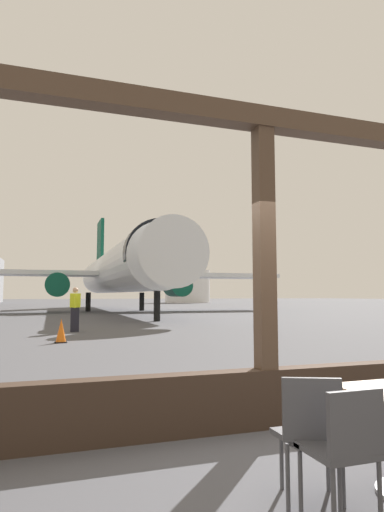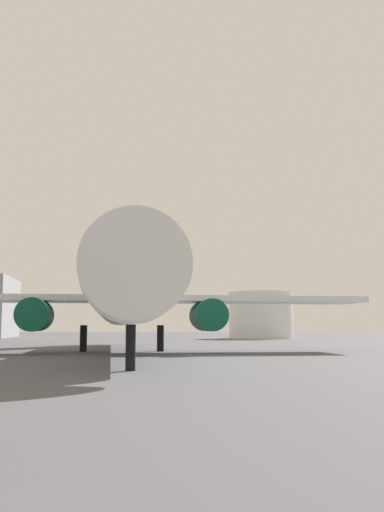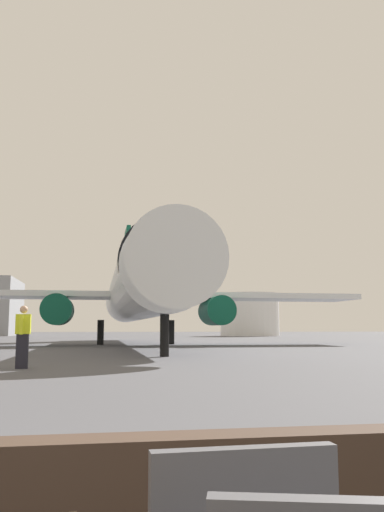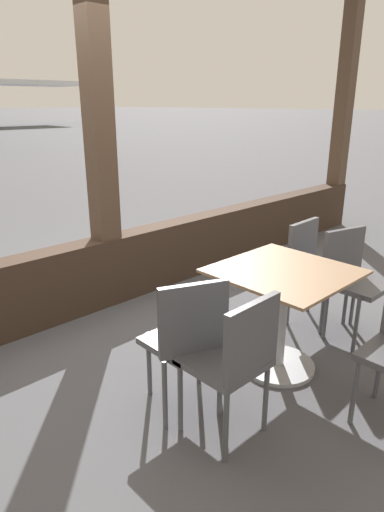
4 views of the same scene
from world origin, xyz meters
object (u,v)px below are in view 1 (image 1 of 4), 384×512
at_px(traffic_cone, 61,331).
at_px(fuel_storage_tank, 188,286).
at_px(cafe_chair_window_right, 310,428).
at_px(ground_crew_worker, 75,309).
at_px(cafe_chair_side_extra, 346,443).
at_px(airplane, 119,271).

height_order(traffic_cone, fuel_storage_tank, fuel_storage_tank).
distance_m(cafe_chair_window_right, ground_crew_worker, 14.82).
height_order(cafe_chair_side_extra, fuel_storage_tank, fuel_storage_tank).
bearing_deg(cafe_chair_window_right, traffic_cone, 97.21).
xyz_separation_m(cafe_chair_window_right, ground_crew_worker, (-0.80, 14.79, 0.38)).
bearing_deg(cafe_chair_side_extra, airplane, 83.65).
height_order(cafe_chair_side_extra, traffic_cone, cafe_chair_side_extra).
distance_m(airplane, traffic_cone, 23.78).
bearing_deg(traffic_cone, cafe_chair_side_extra, -82.83).
bearing_deg(ground_crew_worker, traffic_cone, -98.99).
distance_m(ground_crew_worker, traffic_cone, 3.85).
distance_m(cafe_chair_window_right, fuel_storage_tank, 76.05).
height_order(ground_crew_worker, fuel_storage_tank, fuel_storage_tank).
distance_m(ground_crew_worker, fuel_storage_tank, 62.36).
height_order(cafe_chair_side_extra, ground_crew_worker, ground_crew_worker).
bearing_deg(airplane, ground_crew_worker, -103.63).
bearing_deg(traffic_cone, cafe_chair_window_right, -82.79).
bearing_deg(ground_crew_worker, fuel_storage_tank, 68.15).
xyz_separation_m(cafe_chair_window_right, cafe_chair_side_extra, (0.03, -0.33, 0.00)).
distance_m(cafe_chair_side_extra, ground_crew_worker, 15.15).
xyz_separation_m(cafe_chair_window_right, airplane, (3.86, 34.00, 2.99)).
height_order(cafe_chair_window_right, cafe_chair_side_extra, cafe_chair_window_right).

